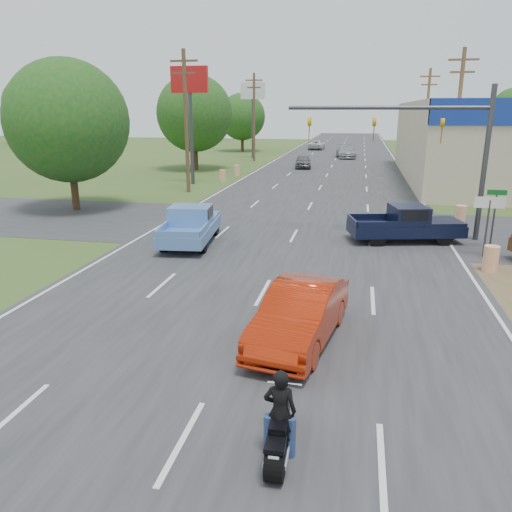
% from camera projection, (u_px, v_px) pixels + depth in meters
% --- Properties ---
extents(ground, '(200.00, 200.00, 0.00)m').
position_uv_depth(ground, '(182.00, 442.00, 9.23)').
color(ground, '#3A5120').
rests_on(ground, ground).
extents(main_road, '(15.00, 180.00, 0.02)m').
position_uv_depth(main_road, '(327.00, 175.00, 46.82)').
color(main_road, '#2D2D30').
rests_on(main_road, ground).
extents(cross_road, '(120.00, 10.00, 0.02)m').
position_uv_depth(cross_road, '(299.00, 227.00, 26.14)').
color(cross_road, '#2D2D30').
rests_on(cross_road, ground).
extents(utility_pole_2, '(2.00, 0.28, 10.00)m').
position_uv_depth(utility_pole_2, '(457.00, 119.00, 35.04)').
color(utility_pole_2, '#4C3823').
rests_on(utility_pole_2, ground).
extents(utility_pole_3, '(2.00, 0.28, 10.00)m').
position_uv_depth(utility_pole_3, '(426.00, 116.00, 51.96)').
color(utility_pole_3, '#4C3823').
rests_on(utility_pole_3, ground).
extents(utility_pole_5, '(2.00, 0.28, 10.00)m').
position_uv_depth(utility_pole_5, '(186.00, 118.00, 35.88)').
color(utility_pole_5, '#4C3823').
rests_on(utility_pole_5, ground).
extents(utility_pole_6, '(2.00, 0.28, 10.00)m').
position_uv_depth(utility_pole_6, '(254.00, 115.00, 58.44)').
color(utility_pole_6, '#4C3823').
rests_on(utility_pole_6, ground).
extents(tree_0, '(7.14, 7.14, 8.84)m').
position_uv_depth(tree_0, '(68.00, 121.00, 29.24)').
color(tree_0, '#422D19').
rests_on(tree_0, ground).
extents(tree_1, '(7.56, 7.56, 9.36)m').
position_uv_depth(tree_1, '(194.00, 113.00, 49.74)').
color(tree_1, '#422D19').
rests_on(tree_1, ground).
extents(tree_2, '(6.72, 6.72, 8.32)m').
position_uv_depth(tree_2, '(242.00, 117.00, 72.61)').
color(tree_2, '#422D19').
rests_on(tree_2, ground).
extents(tree_4, '(9.24, 9.24, 11.44)m').
position_uv_depth(tree_4, '(30.00, 105.00, 88.41)').
color(tree_4, '#422D19').
rests_on(tree_4, ground).
extents(tree_6, '(8.82, 8.82, 10.92)m').
position_uv_depth(tree_6, '(199.00, 107.00, 102.48)').
color(tree_6, '#422D19').
rests_on(tree_6, ground).
extents(barrel_0, '(0.56, 0.56, 1.00)m').
position_uv_depth(barrel_0, '(491.00, 259.00, 18.82)').
color(barrel_0, orange).
rests_on(barrel_0, ground).
extents(barrel_1, '(0.56, 0.56, 1.00)m').
position_uv_depth(barrel_1, '(460.00, 215.00, 26.74)').
color(barrel_1, orange).
rests_on(barrel_1, ground).
extents(barrel_2, '(0.56, 0.56, 1.00)m').
position_uv_depth(barrel_2, '(223.00, 176.00, 42.68)').
color(barrel_2, orange).
rests_on(barrel_2, ground).
extents(barrel_3, '(0.56, 0.56, 1.00)m').
position_uv_depth(barrel_3, '(237.00, 170.00, 46.39)').
color(barrel_3, orange).
rests_on(barrel_3, ground).
extents(pole_sign_left_near, '(3.00, 0.35, 9.20)m').
position_uv_depth(pole_sign_left_near, '(190.00, 93.00, 39.31)').
color(pole_sign_left_near, '#3F3F44').
rests_on(pole_sign_left_near, ground).
extents(pole_sign_left_far, '(3.00, 0.35, 9.20)m').
position_uv_depth(pole_sign_left_far, '(253.00, 99.00, 61.87)').
color(pole_sign_left_far, '#3F3F44').
rests_on(pole_sign_left_far, ground).
extents(lane_sign, '(1.20, 0.08, 2.52)m').
position_uv_depth(lane_sign, '(489.00, 212.00, 20.27)').
color(lane_sign, '#3F3F44').
rests_on(lane_sign, ground).
extents(street_name_sign, '(0.80, 0.08, 2.61)m').
position_uv_depth(street_name_sign, '(494.00, 213.00, 21.65)').
color(street_name_sign, '#3F3F44').
rests_on(street_name_sign, ground).
extents(signal_mast, '(9.12, 0.40, 7.00)m').
position_uv_depth(signal_mast, '(426.00, 135.00, 22.73)').
color(signal_mast, '#3F3F44').
rests_on(signal_mast, ground).
extents(red_convertible, '(2.40, 4.88, 1.54)m').
position_uv_depth(red_convertible, '(300.00, 315.00, 13.01)').
color(red_convertible, '#A11F07').
rests_on(red_convertible, ground).
extents(motorcycle, '(0.64, 2.08, 1.06)m').
position_uv_depth(motorcycle, '(279.00, 434.00, 8.68)').
color(motorcycle, black).
rests_on(motorcycle, ground).
extents(rider, '(0.59, 0.40, 1.59)m').
position_uv_depth(rider, '(280.00, 417.00, 8.64)').
color(rider, black).
rests_on(rider, ground).
extents(blue_pickup, '(2.57, 5.37, 1.72)m').
position_uv_depth(blue_pickup, '(191.00, 224.00, 22.87)').
color(blue_pickup, black).
rests_on(blue_pickup, ground).
extents(navy_pickup, '(5.41, 3.12, 1.69)m').
position_uv_depth(navy_pickup, '(408.00, 223.00, 23.07)').
color(navy_pickup, black).
rests_on(navy_pickup, ground).
extents(distant_car_grey, '(2.06, 4.18, 1.37)m').
position_uv_depth(distant_car_grey, '(303.00, 161.00, 52.53)').
color(distant_car_grey, '#5A5A5F').
rests_on(distant_car_grey, ground).
extents(distant_car_silver, '(2.90, 5.68, 1.58)m').
position_uv_depth(distant_car_silver, '(346.00, 152.00, 63.59)').
color(distant_car_silver, '#9A9A9E').
rests_on(distant_car_silver, ground).
extents(distant_car_white, '(2.37, 4.96, 1.36)m').
position_uv_depth(distant_car_white, '(317.00, 145.00, 77.40)').
color(distant_car_white, silver).
rests_on(distant_car_white, ground).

